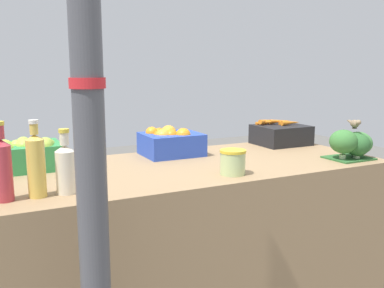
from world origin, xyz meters
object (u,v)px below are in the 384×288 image
(support_pole, at_px, (89,123))
(broccoli_pile, at_px, (353,144))
(apple_crate, at_px, (27,154))
(carrot_crate, at_px, (281,134))
(juice_bottle_cloudy, at_px, (66,167))
(sparrow_bird, at_px, (355,123))
(orange_crate, at_px, (171,141))
(juice_bottle_ruby, at_px, (3,168))
(pickle_jar, at_px, (233,162))
(juice_bottle_golden, at_px, (36,164))

(support_pole, distance_m, broccoli_pile, 1.50)
(apple_crate, height_order, carrot_crate, carrot_crate)
(apple_crate, height_order, juice_bottle_cloudy, juice_bottle_cloudy)
(support_pole, bearing_deg, juice_bottle_cloudy, 90.33)
(apple_crate, height_order, sparrow_bird, sparrow_bird)
(apple_crate, bearing_deg, carrot_crate, 0.47)
(orange_crate, xyz_separation_m, juice_bottle_cloudy, (-0.64, -0.49, 0.03))
(support_pole, xyz_separation_m, juice_bottle_ruby, (-0.22, 0.40, -0.19))
(support_pole, height_order, sparrow_bird, support_pole)
(juice_bottle_ruby, relative_size, sparrow_bird, 2.20)
(juice_bottle_ruby, bearing_deg, apple_crate, 75.42)
(broccoli_pile, distance_m, juice_bottle_ruby, 1.65)
(carrot_crate, distance_m, pickle_jar, 0.85)
(broccoli_pile, xyz_separation_m, juice_bottle_golden, (-1.54, 0.03, 0.04))
(carrot_crate, bearing_deg, broccoli_pile, -84.48)
(juice_bottle_cloudy, bearing_deg, orange_crate, 37.38)
(broccoli_pile, relative_size, sparrow_bird, 1.98)
(sparrow_bird, bearing_deg, apple_crate, -85.44)
(broccoli_pile, height_order, sparrow_bird, sparrow_bird)
(carrot_crate, height_order, juice_bottle_cloudy, juice_bottle_cloudy)
(carrot_crate, height_order, juice_bottle_ruby, juice_bottle_ruby)
(orange_crate, distance_m, juice_bottle_ruby, 0.99)
(pickle_jar, bearing_deg, broccoli_pile, -0.15)
(juice_bottle_cloudy, bearing_deg, pickle_jar, -2.41)
(carrot_crate, distance_m, broccoli_pile, 0.53)
(orange_crate, distance_m, sparrow_bird, 0.96)
(pickle_jar, relative_size, sparrow_bird, 0.90)
(broccoli_pile, distance_m, pickle_jar, 0.72)
(orange_crate, relative_size, juice_bottle_golden, 1.07)
(broccoli_pile, bearing_deg, sparrow_bird, 9.76)
(broccoli_pile, bearing_deg, carrot_crate, 95.52)
(support_pole, height_order, broccoli_pile, support_pole)
(juice_bottle_golden, distance_m, sparrow_bird, 1.55)
(apple_crate, height_order, orange_crate, orange_crate)
(apple_crate, distance_m, juice_bottle_cloudy, 0.49)
(carrot_crate, relative_size, juice_bottle_ruby, 1.07)
(juice_bottle_cloudy, height_order, pickle_jar, juice_bottle_cloudy)
(sparrow_bird, bearing_deg, juice_bottle_ruby, -68.14)
(support_pole, relative_size, juice_bottle_cloudy, 9.24)
(apple_crate, relative_size, juice_bottle_golden, 1.07)
(carrot_crate, bearing_deg, sparrow_bird, -83.40)
(broccoli_pile, height_order, juice_bottle_golden, juice_bottle_golden)
(apple_crate, distance_m, sparrow_bird, 1.62)
(orange_crate, relative_size, juice_bottle_cloudy, 1.24)
(apple_crate, distance_m, pickle_jar, 0.95)
(juice_bottle_ruby, bearing_deg, pickle_jar, -1.86)
(apple_crate, relative_size, juice_bottle_cloudy, 1.24)
(apple_crate, relative_size, juice_bottle_ruby, 1.07)
(juice_bottle_cloudy, bearing_deg, broccoli_pile, -1.28)
(juice_bottle_ruby, height_order, juice_bottle_cloudy, juice_bottle_ruby)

